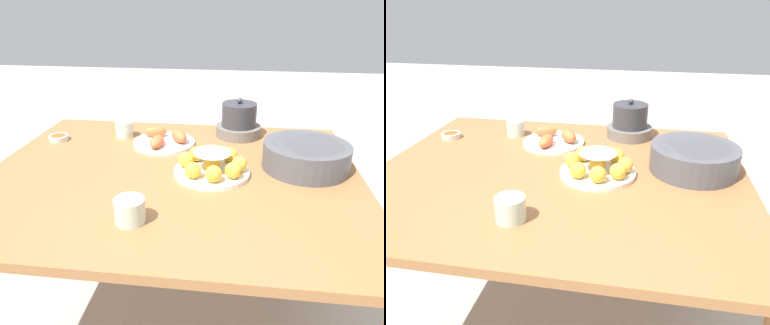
% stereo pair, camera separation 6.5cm
% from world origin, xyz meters
% --- Properties ---
extents(ground_plane, '(12.00, 12.00, 0.00)m').
position_xyz_m(ground_plane, '(0.00, 0.00, 0.00)').
color(ground_plane, '#B2A899').
extents(dining_table, '(1.34, 1.10, 0.71)m').
position_xyz_m(dining_table, '(0.00, 0.00, 0.63)').
color(dining_table, '#936038').
rests_on(dining_table, ground_plane).
extents(cake_plate, '(0.27, 0.27, 0.09)m').
position_xyz_m(cake_plate, '(0.14, 0.00, 0.74)').
color(cake_plate, silver).
rests_on(cake_plate, dining_table).
extents(serving_bowl, '(0.31, 0.31, 0.10)m').
position_xyz_m(serving_bowl, '(0.48, 0.09, 0.76)').
color(serving_bowl, '#4C4C51').
rests_on(serving_bowl, dining_table).
extents(sauce_bowl, '(0.08, 0.08, 0.02)m').
position_xyz_m(sauce_bowl, '(-0.55, 0.26, 0.72)').
color(sauce_bowl, beige).
rests_on(sauce_bowl, dining_table).
extents(seafood_platter, '(0.26, 0.26, 0.07)m').
position_xyz_m(seafood_platter, '(-0.08, 0.26, 0.73)').
color(seafood_platter, silver).
rests_on(seafood_platter, dining_table).
extents(cup_near, '(0.09, 0.09, 0.07)m').
position_xyz_m(cup_near, '(-0.06, -0.34, 0.74)').
color(cup_near, beige).
rests_on(cup_near, dining_table).
extents(cup_far, '(0.08, 0.08, 0.07)m').
position_xyz_m(cup_far, '(-0.28, 0.34, 0.74)').
color(cup_far, beige).
rests_on(cup_far, dining_table).
extents(warming_pot, '(0.20, 0.20, 0.17)m').
position_xyz_m(warming_pot, '(0.23, 0.41, 0.77)').
color(warming_pot, '#66605B').
rests_on(warming_pot, dining_table).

